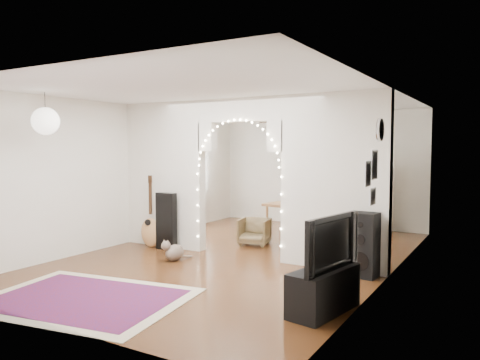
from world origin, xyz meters
The scene contains 25 objects.
floor centered at (0.00, 0.00, 0.00)m, with size 7.50×7.50×0.00m, color black.
ceiling centered at (0.00, 0.00, 2.70)m, with size 5.00×7.50×0.02m, color white.
wall_back centered at (0.00, 3.75, 1.35)m, with size 5.00×0.02×2.70m, color silver.
wall_front centered at (0.00, -3.75, 1.35)m, with size 5.00×0.02×2.70m, color silver.
wall_left centered at (-2.50, 0.00, 1.35)m, with size 0.02×7.50×2.70m, color silver.
wall_right centered at (2.50, 0.00, 1.35)m, with size 0.02×7.50×2.70m, color silver.
divider_wall centered at (0.00, 0.00, 1.42)m, with size 5.00×0.20×2.70m.
fairy_lights centered at (0.00, -0.13, 1.55)m, with size 1.64×0.04×1.60m, color #FFEABF, non-canonical shape.
window centered at (-2.47, 1.80, 1.50)m, with size 0.04×1.20×1.40m, color white.
wall_clock centered at (2.48, -0.60, 2.10)m, with size 0.31×0.31×0.03m, color white.
picture_frames centered at (2.48, -1.00, 1.50)m, with size 0.02×0.50×0.70m, color white, non-canonical shape.
paper_lantern centered at (-1.90, -2.40, 2.25)m, with size 0.40×0.40×0.40m, color white.
ceiling_fan centered at (0.00, 2.00, 2.40)m, with size 1.10×1.10×0.30m, color #B9883D, non-canonical shape.
area_rug centered at (-0.50, -2.99, 0.01)m, with size 2.47×1.85×0.02m, color maroon.
guitar_case centered at (-1.43, -0.25, 0.52)m, with size 0.40×0.13×1.04m, color black.
acoustic_guitar centered at (-1.81, -0.25, 0.50)m, with size 0.48×0.26×1.14m.
tabby_cat centered at (-0.78, -0.88, 0.15)m, with size 0.37×0.56×0.37m.
floor_speaker centered at (2.20, -0.25, 0.47)m, with size 0.40×0.36×0.94m.
media_console centered at (2.20, -1.92, 0.25)m, with size 0.40×1.00×0.50m, color black.
tv centered at (2.20, -1.92, 0.81)m, with size 1.07×0.14×0.62m, color black.
bookcase centered at (0.92, 3.06, 0.80)m, with size 1.56×0.39×1.60m, color #BFB28B.
dining_table centered at (0.38, 1.59, 0.68)m, with size 1.32×1.00×0.76m.
flower_vase centered at (0.38, 1.59, 0.85)m, with size 0.18×0.18×0.19m, color silver.
dining_chair_left centered at (-0.23, 0.91, 0.26)m, with size 0.55×0.57×0.52m, color brown.
dining_chair_right centered at (0.47, 1.40, 0.27)m, with size 0.58×0.59×0.54m, color brown.
Camera 1 is at (4.00, -6.89, 1.87)m, focal length 35.00 mm.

